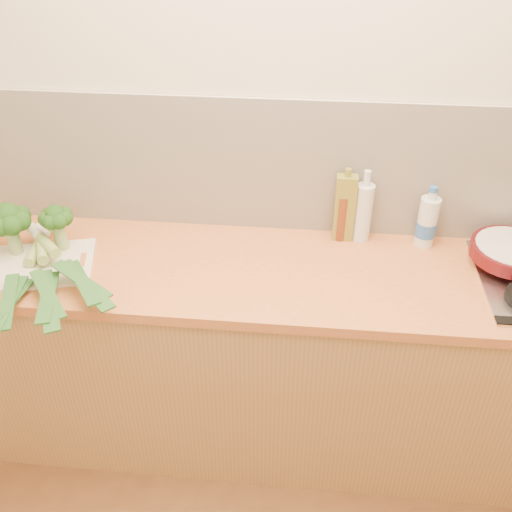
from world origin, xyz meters
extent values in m
plane|color=beige|center=(0.00, 1.50, 1.30)|extent=(3.50, 0.00, 3.50)
cube|color=silver|center=(0.00, 1.49, 1.17)|extent=(3.20, 0.02, 0.54)
cube|color=#A77C45|center=(0.00, 1.20, 0.43)|extent=(3.20, 0.60, 0.86)
cube|color=#D87F3F|center=(0.00, 1.20, 0.88)|extent=(3.20, 0.62, 0.04)
cylinder|color=black|center=(0.87, 1.32, 0.93)|extent=(0.17, 0.17, 0.03)
cube|color=beige|center=(-0.88, 1.12, 0.91)|extent=(0.46, 0.38, 0.01)
cylinder|color=#84A761|center=(-0.99, 1.19, 0.96)|extent=(0.05, 0.05, 0.10)
sphere|color=#14340E|center=(-0.99, 1.19, 1.07)|extent=(0.10, 0.10, 0.10)
sphere|color=#14340E|center=(-0.94, 1.19, 1.06)|extent=(0.08, 0.08, 0.08)
sphere|color=#14340E|center=(-0.96, 1.23, 1.06)|extent=(0.08, 0.08, 0.08)
sphere|color=#14340E|center=(-1.00, 1.23, 1.06)|extent=(0.08, 0.08, 0.08)
sphere|color=#14340E|center=(-1.03, 1.21, 1.06)|extent=(0.08, 0.08, 0.08)
sphere|color=#14340E|center=(-1.00, 1.14, 1.06)|extent=(0.08, 0.08, 0.08)
sphere|color=#14340E|center=(-0.96, 1.15, 1.06)|extent=(0.08, 0.08, 0.08)
cylinder|color=#84A761|center=(-0.83, 1.24, 0.96)|extent=(0.05, 0.05, 0.10)
sphere|color=#14340E|center=(-0.83, 1.24, 1.06)|extent=(0.08, 0.08, 0.08)
sphere|color=#14340E|center=(-0.79, 1.24, 1.05)|extent=(0.06, 0.06, 0.06)
sphere|color=#14340E|center=(-0.81, 1.26, 1.05)|extent=(0.06, 0.06, 0.06)
sphere|color=#14340E|center=(-0.84, 1.27, 1.05)|extent=(0.06, 0.06, 0.06)
sphere|color=#14340E|center=(-0.86, 1.25, 1.05)|extent=(0.06, 0.06, 0.06)
sphere|color=#14340E|center=(-0.86, 1.22, 1.05)|extent=(0.06, 0.06, 0.06)
sphere|color=#14340E|center=(-0.84, 1.20, 1.05)|extent=(0.06, 0.06, 0.06)
sphere|color=#14340E|center=(-0.81, 1.21, 1.05)|extent=(0.06, 0.06, 0.06)
cylinder|color=white|center=(-0.93, 1.31, 0.93)|extent=(0.06, 0.13, 0.04)
cylinder|color=#8AA653|center=(-0.91, 1.17, 0.93)|extent=(0.06, 0.17, 0.04)
cube|color=#1C4E1F|center=(-0.87, 0.86, 0.93)|extent=(0.06, 0.30, 0.02)
cube|color=#1C4E1F|center=(-0.87, 0.84, 0.94)|extent=(0.09, 0.34, 0.01)
cube|color=#1C4E1F|center=(-0.87, 0.87, 0.94)|extent=(0.13, 0.28, 0.02)
cylinder|color=white|center=(-0.92, 1.26, 0.95)|extent=(0.09, 0.12, 0.04)
cylinder|color=#8AA653|center=(-0.87, 1.15, 0.95)|extent=(0.10, 0.14, 0.04)
cube|color=#1C4E1F|center=(-0.74, 0.89, 0.95)|extent=(0.13, 0.30, 0.02)
cube|color=#1C4E1F|center=(-0.73, 0.88, 0.95)|extent=(0.20, 0.33, 0.01)
cube|color=#1C4E1F|center=(-0.74, 0.90, 0.96)|extent=(0.21, 0.25, 0.02)
cylinder|color=white|center=(-0.93, 1.25, 0.97)|extent=(0.11, 0.11, 0.04)
cylinder|color=#8AA653|center=(-0.84, 1.16, 0.97)|extent=(0.13, 0.13, 0.04)
cube|color=#1C4E1F|center=(-0.64, 0.96, 0.97)|extent=(0.21, 0.27, 0.02)
cube|color=#1C4E1F|center=(-0.63, 0.94, 0.97)|extent=(0.28, 0.27, 0.01)
cube|color=#1C4E1F|center=(-0.65, 0.97, 0.97)|extent=(0.26, 0.19, 0.02)
cylinder|color=#4E0D11|center=(0.86, 1.30, 0.96)|extent=(0.30, 0.30, 0.05)
cube|color=olive|center=(0.24, 1.44, 1.04)|extent=(0.08, 0.05, 0.27)
cylinder|color=olive|center=(0.24, 1.44, 1.19)|extent=(0.02, 0.02, 0.03)
cylinder|color=silver|center=(0.32, 1.44, 1.02)|extent=(0.07, 0.07, 0.24)
cylinder|color=silver|center=(0.32, 1.44, 1.17)|extent=(0.03, 0.03, 0.06)
cylinder|color=brown|center=(0.24, 1.44, 0.99)|extent=(0.06, 0.06, 0.19)
cylinder|color=brown|center=(0.24, 1.44, 1.11)|extent=(0.03, 0.03, 0.05)
cylinder|color=silver|center=(0.56, 1.42, 1.00)|extent=(0.08, 0.08, 0.20)
cylinder|color=silver|center=(0.56, 1.42, 1.12)|extent=(0.03, 0.03, 0.03)
cylinder|color=#2F62B0|center=(0.56, 1.42, 0.97)|extent=(0.08, 0.08, 0.06)
camera|label=1|loc=(0.10, -0.51, 2.13)|focal=40.00mm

